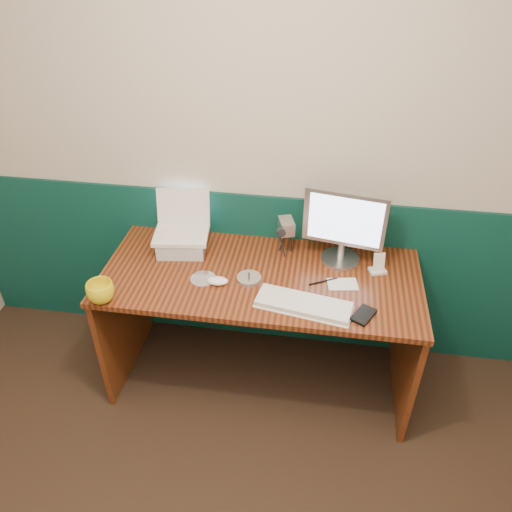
% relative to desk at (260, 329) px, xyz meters
% --- Properties ---
extents(back_wall, '(3.50, 0.04, 2.50)m').
position_rel_desk_xyz_m(back_wall, '(-0.09, 0.37, 0.88)').
color(back_wall, '#BEB1A0').
rests_on(back_wall, ground).
extents(wainscot, '(3.48, 0.02, 1.00)m').
position_rel_desk_xyz_m(wainscot, '(-0.09, 0.36, 0.12)').
color(wainscot, '#072F30').
rests_on(wainscot, ground).
extents(desk, '(1.60, 0.70, 0.75)m').
position_rel_desk_xyz_m(desk, '(0.00, 0.00, 0.00)').
color(desk, '#3D150B').
rests_on(desk, ground).
extents(laptop_riser, '(0.27, 0.24, 0.08)m').
position_rel_desk_xyz_m(laptop_riser, '(-0.45, 0.15, 0.42)').
color(laptop_riser, silver).
rests_on(laptop_riser, desk).
extents(laptop, '(0.31, 0.25, 0.24)m').
position_rel_desk_xyz_m(laptop, '(-0.45, 0.15, 0.58)').
color(laptop, white).
rests_on(laptop, laptop_riser).
extents(monitor, '(0.42, 0.19, 0.41)m').
position_rel_desk_xyz_m(monitor, '(0.39, 0.19, 0.58)').
color(monitor, '#AFAFB4').
rests_on(monitor, desk).
extents(keyboard, '(0.46, 0.22, 0.03)m').
position_rel_desk_xyz_m(keyboard, '(0.23, -0.21, 0.39)').
color(keyboard, silver).
rests_on(keyboard, desk).
extents(mouse_right, '(0.10, 0.06, 0.03)m').
position_rel_desk_xyz_m(mouse_right, '(0.35, -0.24, 0.39)').
color(mouse_right, white).
rests_on(mouse_right, desk).
extents(mouse_left, '(0.11, 0.07, 0.03)m').
position_rel_desk_xyz_m(mouse_left, '(-0.20, -0.10, 0.39)').
color(mouse_left, white).
rests_on(mouse_left, desk).
extents(mug, '(0.13, 0.13, 0.10)m').
position_rel_desk_xyz_m(mug, '(-0.71, -0.31, 0.43)').
color(mug, yellow).
rests_on(mug, desk).
extents(camcorder, '(0.13, 0.16, 0.21)m').
position_rel_desk_xyz_m(camcorder, '(0.10, 0.21, 0.48)').
color(camcorder, '#A7A7AC').
rests_on(camcorder, desk).
extents(cd_spindle, '(0.12, 0.12, 0.03)m').
position_rel_desk_xyz_m(cd_spindle, '(-0.05, -0.06, 0.39)').
color(cd_spindle, silver).
rests_on(cd_spindle, desk).
extents(cd_loose_a, '(0.13, 0.13, 0.00)m').
position_rel_desk_xyz_m(cd_loose_a, '(-0.28, -0.08, 0.38)').
color(cd_loose_a, silver).
rests_on(cd_loose_a, desk).
extents(pen, '(0.14, 0.08, 0.01)m').
position_rel_desk_xyz_m(pen, '(0.31, -0.01, 0.38)').
color(pen, black).
rests_on(pen, desk).
extents(papers, '(0.16, 0.12, 0.00)m').
position_rel_desk_xyz_m(papers, '(0.41, -0.02, 0.38)').
color(papers, silver).
rests_on(papers, desk).
extents(dock, '(0.10, 0.08, 0.02)m').
position_rel_desk_xyz_m(dock, '(0.58, 0.11, 0.38)').
color(dock, silver).
rests_on(dock, desk).
extents(music_player, '(0.06, 0.04, 0.10)m').
position_rel_desk_xyz_m(music_player, '(0.58, 0.11, 0.44)').
color(music_player, white).
rests_on(music_player, dock).
extents(pda, '(0.13, 0.15, 0.01)m').
position_rel_desk_xyz_m(pda, '(0.50, -0.23, 0.38)').
color(pda, black).
rests_on(pda, desk).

